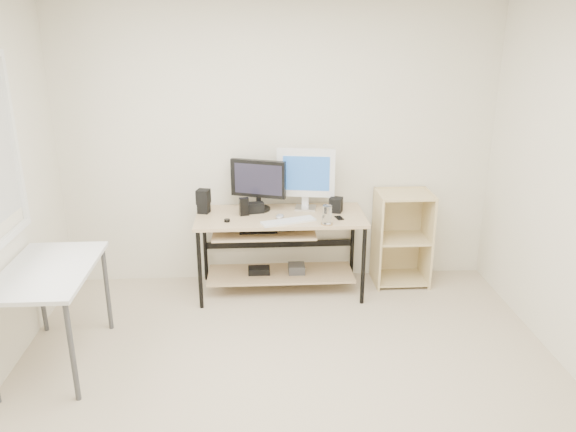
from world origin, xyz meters
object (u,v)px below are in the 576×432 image
(audio_controller, at_px, (244,207))
(shelf_unit, at_px, (401,237))
(desk, at_px, (278,237))
(white_imac, at_px, (306,175))
(black_monitor, at_px, (258,182))
(side_table, at_px, (49,279))

(audio_controller, bearing_deg, shelf_unit, -7.67)
(desk, relative_size, white_imac, 2.68)
(desk, distance_m, audio_controller, 0.42)
(desk, distance_m, black_monitor, 0.53)
(audio_controller, bearing_deg, black_monitor, 33.87)
(desk, xyz_separation_m, side_table, (-1.65, -1.06, 0.13))
(desk, height_order, white_imac, white_imac)
(shelf_unit, distance_m, white_imac, 1.10)
(black_monitor, relative_size, audio_controller, 3.07)
(desk, xyz_separation_m, shelf_unit, (1.18, 0.16, -0.09))
(desk, height_order, audio_controller, audio_controller)
(shelf_unit, bearing_deg, desk, -172.23)
(shelf_unit, relative_size, black_monitor, 1.81)
(shelf_unit, relative_size, white_imac, 1.61)
(side_table, xyz_separation_m, audio_controller, (1.36, 1.06, 0.16))
(side_table, relative_size, black_monitor, 2.02)
(shelf_unit, bearing_deg, black_monitor, -179.39)
(desk, relative_size, audio_controller, 9.28)
(side_table, relative_size, white_imac, 1.78)
(side_table, xyz_separation_m, black_monitor, (1.49, 1.21, 0.35))
(desk, distance_m, side_table, 1.97)
(desk, height_order, black_monitor, black_monitor)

